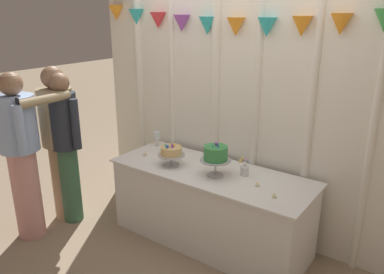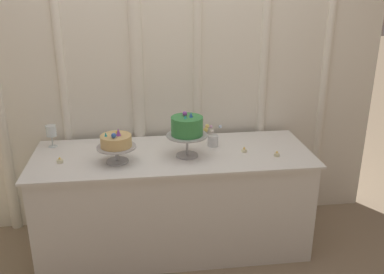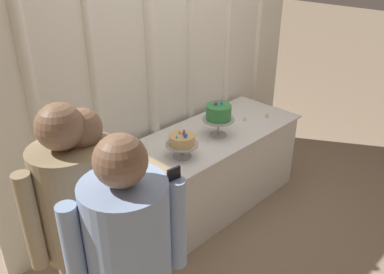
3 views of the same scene
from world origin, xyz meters
The scene contains 10 objects.
ground_plane centered at (0.00, 0.00, 0.00)m, with size 24.00×24.00×0.00m, color gray.
draped_curtain centered at (-0.03, 0.53, 1.34)m, with size 3.38×0.17×2.50m.
cake_table centered at (0.00, 0.10, 0.38)m, with size 1.96×0.73×0.75m.
cake_display_nearleft centered at (-0.38, -0.01, 0.89)m, with size 0.26×0.26×0.24m.
cake_display_nearright centered at (0.09, 0.03, 0.96)m, with size 0.28×0.28×0.32m.
wine_glass centered at (-0.86, 0.34, 0.87)m, with size 0.07×0.07×0.16m.
flower_vase centered at (0.30, 0.20, 0.81)m, with size 0.13×0.09×0.16m.
tealight_far_left centered at (-0.76, 0.03, 0.77)m, with size 0.04×0.04×0.04m.
tealight_near_left centered at (0.50, 0.06, 0.77)m, with size 0.04×0.04×0.04m.
tealight_near_right centered at (0.71, -0.05, 0.77)m, with size 0.04×0.04×0.04m.
Camera 2 is at (-0.22, -2.65, 1.90)m, focal length 39.53 mm.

